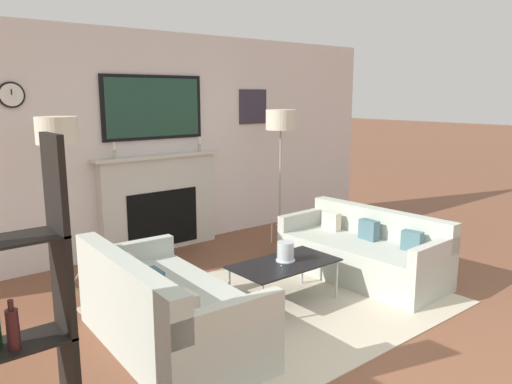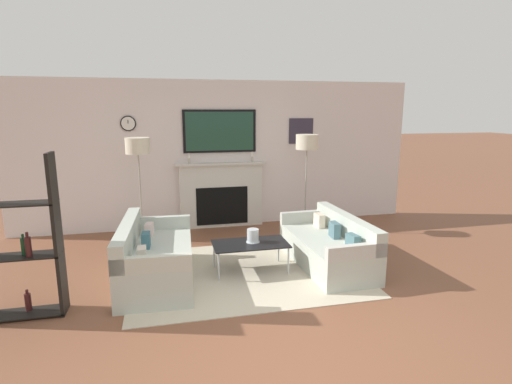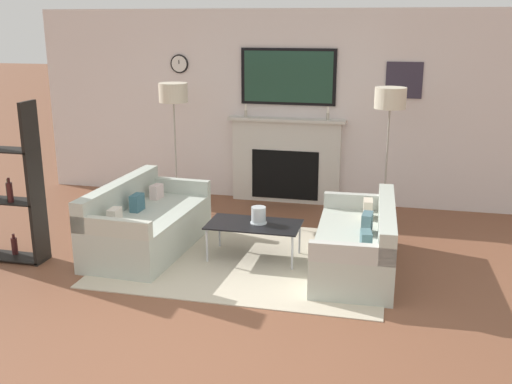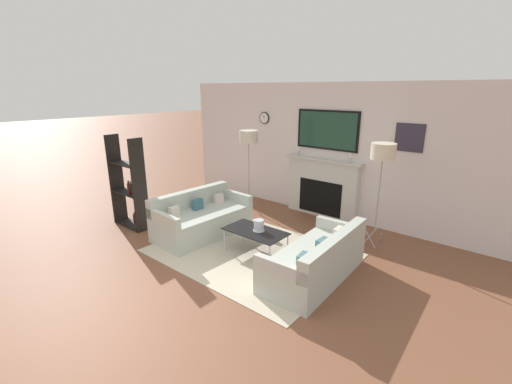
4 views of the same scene
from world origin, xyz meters
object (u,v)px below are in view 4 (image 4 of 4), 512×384
Objects in this scene: couch_left at (201,219)px; couch_right at (316,261)px; hurricane_candle at (259,226)px; floor_lamp_right at (383,153)px; shelf_unit at (128,186)px; floor_lamp_left at (249,138)px; coffee_table at (255,232)px.

couch_right is (2.40, -0.00, -0.02)m from couch_left.
hurricane_candle is (-1.09, 0.06, 0.22)m from couch_right.
couch_right is at bearing -3.06° from hurricane_candle.
floor_lamp_right is (0.22, 1.58, 1.33)m from couch_right.
shelf_unit is at bearing -151.04° from floor_lamp_right.
floor_lamp_left is at bearing 135.07° from hurricane_candle.
coffee_table is 2.47m from floor_lamp_left.
floor_lamp_right is at bearing 49.08° from coffee_table.
couch_right reaches higher than hurricane_candle.
coffee_table is at bearing 1.14° from couch_left.
couch_right is at bearing -1.27° from coffee_table.
shelf_unit reaches higher than hurricane_candle.
couch_left is at bearing -178.86° from coffee_table.
floor_lamp_right is at bearing 31.15° from couch_left.
couch_left reaches higher than coffee_table.
floor_lamp_left is at bearing 180.00° from floor_lamp_right.
floor_lamp_right is at bearing 28.96° from shelf_unit.
floor_lamp_left is 2.83m from floor_lamp_right.
shelf_unit is (-3.96, -2.19, -0.79)m from floor_lamp_right.
couch_right is at bearing -97.75° from floor_lamp_right.
couch_right is at bearing -0.00° from couch_left.
couch_left is 1.01× the size of floor_lamp_right.
couch_right is 3.33m from floor_lamp_left.
hurricane_candle is at bearing 176.94° from couch_right.
couch_left is 2.40m from couch_right.
floor_lamp_right reaches higher than couch_left.
floor_lamp_left is (-1.53, 1.52, 1.10)m from hurricane_candle.
couch_left is 1.01× the size of shelf_unit.
couch_right is 1.02× the size of floor_lamp_right.
shelf_unit is at bearing -117.28° from floor_lamp_left.
coffee_table is (1.27, 0.03, 0.09)m from couch_left.
floor_lamp_left is (-1.48, 1.56, 1.21)m from coffee_table.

